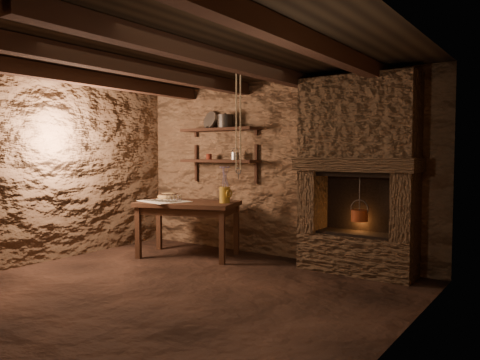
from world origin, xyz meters
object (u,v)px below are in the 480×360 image
Objects in this scene: wooden_bowl at (169,197)px; iron_stockpot at (225,122)px; stoneware_jug at (225,187)px; work_table at (188,227)px; red_pot at (359,215)px.

iron_stockpot reaches higher than wooden_bowl.
work_table is at bearing 173.88° from stoneware_jug.
iron_stockpot is 2.35m from red_pot.
work_table is at bearing -12.55° from wooden_bowl.
wooden_bowl is 1.34m from iron_stockpot.
red_pot reaches higher than wooden_bowl.
stoneware_jug is (0.51, 0.16, 0.56)m from work_table.
iron_stockpot is at bearing 50.77° from work_table.
work_table is 2.76× the size of red_pot.
work_table is 6.70× the size of iron_stockpot.
stoneware_jug is at bearing 3.26° from wooden_bowl.
work_table is 4.71× the size of wooden_bowl.
stoneware_jug is at bearing -1.40° from work_table.
stoneware_jug is 1.57× the size of wooden_bowl.
work_table is 1.57m from iron_stockpot.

